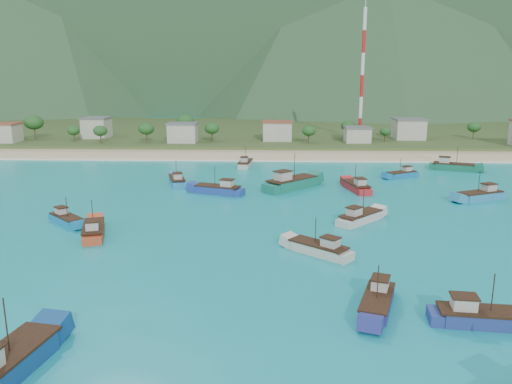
{
  "coord_description": "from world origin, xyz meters",
  "views": [
    {
      "loc": [
        -1.44,
        -71.11,
        24.01
      ],
      "look_at": [
        -4.77,
        18.0,
        3.0
      ],
      "focal_mm": 35.0,
      "sensor_mm": 36.0,
      "label": 1
    }
  ],
  "objects_px": {
    "boat_1": "(452,167)",
    "boat_15": "(360,218)",
    "boat_22": "(3,369)",
    "boat_14": "(94,231)",
    "boat_24": "(66,220)",
    "boat_0": "(177,181)",
    "boat_11": "(402,175)",
    "boat_10": "(219,190)",
    "boat_18": "(377,303)",
    "boat_26": "(356,187)",
    "radio_tower": "(362,75)",
    "boat_20": "(481,196)",
    "boat_7": "(319,250)",
    "boat_17": "(482,318)",
    "boat_5": "(291,184)",
    "boat_3": "(245,164)"
  },
  "relations": [
    {
      "from": "boat_1",
      "to": "boat_22",
      "type": "xyz_separation_m",
      "value": [
        -67.76,
        -93.36,
        0.08
      ]
    },
    {
      "from": "boat_11",
      "to": "boat_17",
      "type": "distance_m",
      "value": 73.99
    },
    {
      "from": "boat_0",
      "to": "boat_1",
      "type": "relative_size",
      "value": 0.88
    },
    {
      "from": "boat_7",
      "to": "boat_20",
      "type": "height_order",
      "value": "boat_20"
    },
    {
      "from": "boat_11",
      "to": "boat_14",
      "type": "bearing_deg",
      "value": 98.24
    },
    {
      "from": "radio_tower",
      "to": "boat_17",
      "type": "bearing_deg",
      "value": -94.19
    },
    {
      "from": "boat_26",
      "to": "boat_5",
      "type": "bearing_deg",
      "value": 162.23
    },
    {
      "from": "boat_7",
      "to": "boat_17",
      "type": "height_order",
      "value": "boat_17"
    },
    {
      "from": "boat_10",
      "to": "boat_11",
      "type": "xyz_separation_m",
      "value": [
        42.18,
        18.79,
        -0.2
      ]
    },
    {
      "from": "radio_tower",
      "to": "boat_20",
      "type": "xyz_separation_m",
      "value": [
        10.38,
        -82.27,
        -23.19
      ]
    },
    {
      "from": "boat_20",
      "to": "boat_10",
      "type": "bearing_deg",
      "value": 62.08
    },
    {
      "from": "boat_15",
      "to": "boat_17",
      "type": "distance_m",
      "value": 35.44
    },
    {
      "from": "boat_3",
      "to": "boat_11",
      "type": "height_order",
      "value": "boat_3"
    },
    {
      "from": "boat_14",
      "to": "boat_24",
      "type": "height_order",
      "value": "boat_14"
    },
    {
      "from": "radio_tower",
      "to": "boat_24",
      "type": "bearing_deg",
      "value": -122.7
    },
    {
      "from": "boat_11",
      "to": "boat_26",
      "type": "bearing_deg",
      "value": 107.63
    },
    {
      "from": "boat_1",
      "to": "boat_26",
      "type": "xyz_separation_m",
      "value": [
        -28.51,
        -24.41,
        -0.11
      ]
    },
    {
      "from": "boat_7",
      "to": "boat_24",
      "type": "height_order",
      "value": "boat_7"
    },
    {
      "from": "boat_7",
      "to": "boat_22",
      "type": "bearing_deg",
      "value": 176.31
    },
    {
      "from": "boat_0",
      "to": "boat_14",
      "type": "distance_m",
      "value": 37.54
    },
    {
      "from": "boat_7",
      "to": "boat_24",
      "type": "distance_m",
      "value": 42.86
    },
    {
      "from": "boat_15",
      "to": "boat_22",
      "type": "distance_m",
      "value": 58.07
    },
    {
      "from": "boat_0",
      "to": "boat_20",
      "type": "bearing_deg",
      "value": -27.73
    },
    {
      "from": "boat_0",
      "to": "boat_15",
      "type": "height_order",
      "value": "boat_15"
    },
    {
      "from": "boat_18",
      "to": "boat_22",
      "type": "height_order",
      "value": "boat_22"
    },
    {
      "from": "boat_11",
      "to": "boat_26",
      "type": "xyz_separation_m",
      "value": [
        -13.21,
        -14.86,
        0.17
      ]
    },
    {
      "from": "boat_20",
      "to": "boat_24",
      "type": "xyz_separation_m",
      "value": [
        -75.18,
        -18.66,
        -0.21
      ]
    },
    {
      "from": "boat_5",
      "to": "boat_22",
      "type": "height_order",
      "value": "boat_5"
    },
    {
      "from": "boat_5",
      "to": "boat_20",
      "type": "bearing_deg",
      "value": 31.9
    },
    {
      "from": "boat_7",
      "to": "boat_18",
      "type": "xyz_separation_m",
      "value": [
        4.69,
        -16.14,
        -0.01
      ]
    },
    {
      "from": "boat_0",
      "to": "boat_7",
      "type": "height_order",
      "value": "boat_0"
    },
    {
      "from": "boat_0",
      "to": "boat_10",
      "type": "relative_size",
      "value": 0.93
    },
    {
      "from": "boat_7",
      "to": "boat_3",
      "type": "bearing_deg",
      "value": 51.39
    },
    {
      "from": "boat_5",
      "to": "boat_17",
      "type": "distance_m",
      "value": 61.95
    },
    {
      "from": "boat_11",
      "to": "boat_14",
      "type": "height_order",
      "value": "boat_14"
    },
    {
      "from": "boat_24",
      "to": "boat_10",
      "type": "bearing_deg",
      "value": 176.75
    },
    {
      "from": "boat_0",
      "to": "boat_11",
      "type": "bearing_deg",
      "value": -6.02
    },
    {
      "from": "boat_0",
      "to": "boat_18",
      "type": "bearing_deg",
      "value": -78.14
    },
    {
      "from": "boat_1",
      "to": "boat_15",
      "type": "distance_m",
      "value": 57.41
    },
    {
      "from": "boat_10",
      "to": "boat_18",
      "type": "xyz_separation_m",
      "value": [
        22.46,
        -51.28,
        -0.13
      ]
    },
    {
      "from": "boat_7",
      "to": "boat_11",
      "type": "relative_size",
      "value": 1.04
    },
    {
      "from": "boat_10",
      "to": "boat_26",
      "type": "relative_size",
      "value": 1.03
    },
    {
      "from": "boat_0",
      "to": "boat_18",
      "type": "height_order",
      "value": "boat_0"
    },
    {
      "from": "boat_11",
      "to": "boat_22",
      "type": "distance_m",
      "value": 98.88
    },
    {
      "from": "radio_tower",
      "to": "boat_26",
      "type": "distance_m",
      "value": 79.6
    },
    {
      "from": "boat_11",
      "to": "boat_20",
      "type": "xyz_separation_m",
      "value": [
        9.99,
        -22.08,
        0.19
      ]
    },
    {
      "from": "boat_7",
      "to": "boat_17",
      "type": "distance_m",
      "value": 24.03
    },
    {
      "from": "boat_3",
      "to": "boat_5",
      "type": "distance_m",
      "value": 28.89
    },
    {
      "from": "boat_15",
      "to": "boat_17",
      "type": "relative_size",
      "value": 0.9
    },
    {
      "from": "boat_11",
      "to": "boat_22",
      "type": "bearing_deg",
      "value": 117.22
    }
  ]
}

